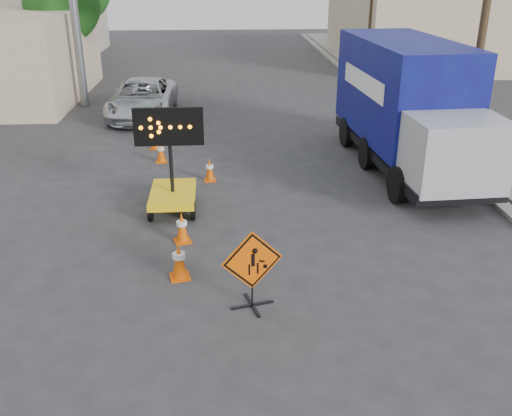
{
  "coord_description": "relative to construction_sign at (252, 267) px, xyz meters",
  "views": [
    {
      "loc": [
        -0.28,
        -8.21,
        6.07
      ],
      "look_at": [
        0.39,
        2.72,
        1.34
      ],
      "focal_mm": 40.0,
      "sensor_mm": 36.0,
      "label": 1
    }
  ],
  "objects": [
    {
      "name": "curb_right",
      "position": [
        6.98,
        13.92,
        -0.78
      ],
      "size": [
        0.4,
        60.0,
        0.12
      ],
      "primitive_type": "cube",
      "color": "gray",
      "rests_on": "ground"
    },
    {
      "name": "cone_d",
      "position": [
        -2.52,
        8.75,
        -0.48
      ],
      "size": [
        0.37,
        0.37,
        0.72
      ],
      "rotation": [
        0.0,
        0.0,
        0.01
      ],
      "color": "#DA5004",
      "rests_on": "ground"
    },
    {
      "name": "cone_e",
      "position": [
        -2.86,
        10.23,
        -0.48
      ],
      "size": [
        0.49,
        0.49,
        0.73
      ],
      "rotation": [
        0.0,
        0.0,
        -0.42
      ],
      "color": "#DA5004",
      "rests_on": "ground"
    },
    {
      "name": "sidewalk_right",
      "position": [
        9.28,
        13.92,
        -0.77
      ],
      "size": [
        4.0,
        60.0,
        0.15
      ],
      "primitive_type": "cube",
      "color": "gray",
      "rests_on": "ground"
    },
    {
      "name": "cone_c",
      "position": [
        -0.9,
        6.91,
        -0.49
      ],
      "size": [
        0.38,
        0.38,
        0.7
      ],
      "rotation": [
        0.0,
        0.0,
        0.07
      ],
      "color": "#DA5004",
      "rests_on": "ground"
    },
    {
      "name": "cone_b",
      "position": [
        -1.49,
        2.84,
        -0.47
      ],
      "size": [
        0.47,
        0.47,
        0.75
      ],
      "rotation": [
        0.0,
        0.0,
        0.28
      ],
      "color": "#DA5004",
      "rests_on": "ground"
    },
    {
      "name": "construction_sign",
      "position": [
        0.0,
        0.0,
        0.0
      ],
      "size": [
        1.17,
        0.84,
        1.59
      ],
      "rotation": [
        0.0,
        0.0,
        0.26
      ],
      "color": "black",
      "rests_on": "ground"
    },
    {
      "name": "arrow_board",
      "position": [
        -1.84,
        4.77,
        -0.22
      ],
      "size": [
        1.75,
        1.96,
        2.77
      ],
      "rotation": [
        0.0,
        0.0,
        0.01
      ],
      "color": "yellow",
      "rests_on": "ground"
    },
    {
      "name": "cone_a",
      "position": [
        -1.45,
        1.17,
        -0.44
      ],
      "size": [
        0.49,
        0.49,
        0.81
      ],
      "rotation": [
        0.0,
        0.0,
        0.21
      ],
      "color": "#DA5004",
      "rests_on": "ground"
    },
    {
      "name": "building_right_far",
      "position": [
        12.78,
        28.92,
        1.46
      ],
      "size": [
        10.0,
        14.0,
        4.6
      ],
      "primitive_type": "cube",
      "color": "beige",
      "rests_on": "ground"
    },
    {
      "name": "pickup_truck",
      "position": [
        -3.83,
        14.93,
        -0.08
      ],
      "size": [
        2.67,
        5.57,
        1.53
      ],
      "primitive_type": "imported",
      "rotation": [
        0.0,
        0.0,
        -0.02
      ],
      "color": "silver",
      "rests_on": "ground"
    },
    {
      "name": "utility_pole_near",
      "position": [
        7.78,
        8.92,
        3.84
      ],
      "size": [
        1.8,
        0.26,
        9.0
      ],
      "color": "#47331E",
      "rests_on": "ground"
    },
    {
      "name": "ground",
      "position": [
        -0.22,
        -1.08,
        -0.84
      ],
      "size": [
        100.0,
        100.0,
        0.0
      ],
      "primitive_type": "plane",
      "color": "#2D2D30",
      "rests_on": "ground"
    },
    {
      "name": "tree_left_near",
      "position": [
        -8.22,
        20.92,
        3.32
      ],
      "size": [
        3.71,
        3.71,
        6.03
      ],
      "color": "#47331E",
      "rests_on": "ground"
    },
    {
      "name": "box_truck",
      "position": [
        5.26,
        7.78,
        0.93
      ],
      "size": [
        2.99,
        8.34,
        3.9
      ],
      "rotation": [
        0.0,
        0.0,
        0.06
      ],
      "color": "black",
      "rests_on": "ground"
    },
    {
      "name": "storefront_left_far",
      "position": [
        -15.22,
        32.92,
        1.36
      ],
      "size": [
        12.0,
        10.0,
        4.4
      ],
      "primitive_type": "cube",
      "color": "#A79A8B",
      "rests_on": "ground"
    }
  ]
}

